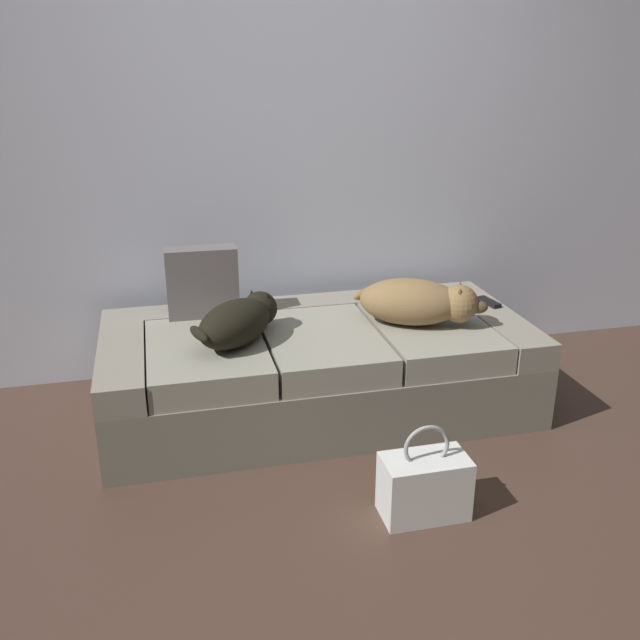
{
  "coord_description": "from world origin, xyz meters",
  "views": [
    {
      "loc": [
        -0.71,
        -1.9,
        1.63
      ],
      "look_at": [
        0.0,
        1.04,
        0.48
      ],
      "focal_mm": 39.43,
      "sensor_mm": 36.0,
      "label": 1
    }
  ],
  "objects_px": {
    "dog_tan": "(418,302)",
    "throw_pillow": "(202,282)",
    "dog_dark": "(239,321)",
    "tv_remote": "(489,302)",
    "couch": "(318,368)",
    "handbag": "(424,485)"
  },
  "relations": [
    {
      "from": "dog_tan",
      "to": "throw_pillow",
      "type": "xyz_separation_m",
      "value": [
        -0.97,
        0.35,
        0.06
      ]
    },
    {
      "from": "dog_dark",
      "to": "tv_remote",
      "type": "distance_m",
      "value": 1.32
    },
    {
      "from": "throw_pillow",
      "to": "couch",
      "type": "bearing_deg",
      "value": -28.39
    },
    {
      "from": "couch",
      "to": "handbag",
      "type": "distance_m",
      "value": 0.95
    },
    {
      "from": "couch",
      "to": "handbag",
      "type": "relative_size",
      "value": 5.27
    },
    {
      "from": "dog_tan",
      "to": "tv_remote",
      "type": "bearing_deg",
      "value": 20.97
    },
    {
      "from": "handbag",
      "to": "tv_remote",
      "type": "bearing_deg",
      "value": 54.14
    },
    {
      "from": "tv_remote",
      "to": "throw_pillow",
      "type": "relative_size",
      "value": 0.44
    },
    {
      "from": "couch",
      "to": "dog_dark",
      "type": "xyz_separation_m",
      "value": [
        -0.38,
        -0.1,
        0.31
      ]
    },
    {
      "from": "dog_dark",
      "to": "dog_tan",
      "type": "height_order",
      "value": "dog_tan"
    },
    {
      "from": "dog_dark",
      "to": "throw_pillow",
      "type": "relative_size",
      "value": 1.46
    },
    {
      "from": "throw_pillow",
      "to": "handbag",
      "type": "distance_m",
      "value": 1.46
    },
    {
      "from": "dog_dark",
      "to": "handbag",
      "type": "height_order",
      "value": "dog_dark"
    },
    {
      "from": "dog_dark",
      "to": "handbag",
      "type": "relative_size",
      "value": 1.31
    },
    {
      "from": "dog_tan",
      "to": "handbag",
      "type": "bearing_deg",
      "value": -108.36
    },
    {
      "from": "dog_dark",
      "to": "handbag",
      "type": "xyz_separation_m",
      "value": [
        0.57,
        -0.83,
        -0.4
      ]
    },
    {
      "from": "handbag",
      "to": "dog_tan",
      "type": "bearing_deg",
      "value": 71.64
    },
    {
      "from": "throw_pillow",
      "to": "handbag",
      "type": "xyz_separation_m",
      "value": [
        0.69,
        -1.2,
        -0.47
      ]
    },
    {
      "from": "dog_tan",
      "to": "throw_pillow",
      "type": "height_order",
      "value": "throw_pillow"
    },
    {
      "from": "dog_tan",
      "to": "throw_pillow",
      "type": "bearing_deg",
      "value": 160.03
    },
    {
      "from": "couch",
      "to": "handbag",
      "type": "xyz_separation_m",
      "value": [
        0.19,
        -0.92,
        -0.09
      ]
    },
    {
      "from": "throw_pillow",
      "to": "handbag",
      "type": "relative_size",
      "value": 0.9
    }
  ]
}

